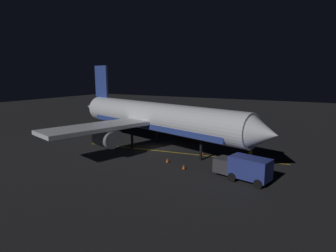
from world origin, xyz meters
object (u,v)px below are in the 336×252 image
(ground_crew_worker, at_px, (251,156))
(traffic_cone_near_left, at_px, (184,167))
(catering_truck, at_px, (204,130))
(traffic_cone_under_wing, at_px, (167,161))
(traffic_cone_near_right, at_px, (202,153))
(baggage_truck, at_px, (244,169))
(airliner, at_px, (153,118))

(ground_crew_worker, height_order, traffic_cone_near_left, ground_crew_worker)
(catering_truck, distance_m, traffic_cone_under_wing, 16.33)
(catering_truck, height_order, traffic_cone_near_right, catering_truck)
(catering_truck, bearing_deg, traffic_cone_near_right, 20.73)
(baggage_truck, bearing_deg, traffic_cone_near_left, -92.11)
(airliner, height_order, traffic_cone_near_right, airliner)
(baggage_truck, distance_m, catering_truck, 21.19)
(traffic_cone_near_right, xyz_separation_m, traffic_cone_under_wing, (5.32, -2.49, 0.00))
(airliner, xyz_separation_m, traffic_cone_under_wing, (5.53, 5.41, -4.25))
(traffic_cone_under_wing, bearing_deg, airliner, -135.62)
(catering_truck, height_order, ground_crew_worker, catering_truck)
(baggage_truck, bearing_deg, ground_crew_worker, -172.70)
(traffic_cone_under_wing, bearing_deg, baggage_truck, 80.97)
(baggage_truck, bearing_deg, traffic_cone_near_right, -133.01)
(baggage_truck, height_order, traffic_cone_near_right, baggage_truck)
(baggage_truck, relative_size, traffic_cone_near_right, 11.08)
(ground_crew_worker, distance_m, traffic_cone_under_wing, 10.25)
(baggage_truck, relative_size, catering_truck, 1.00)
(catering_truck, relative_size, traffic_cone_near_right, 11.05)
(ground_crew_worker, bearing_deg, catering_truck, -136.94)
(airliner, xyz_separation_m, traffic_cone_near_left, (6.84, 8.29, -4.25))
(airliner, xyz_separation_m, ground_crew_worker, (0.75, 14.46, -3.62))
(ground_crew_worker, bearing_deg, traffic_cone_near_right, -94.67)
(catering_truck, bearing_deg, traffic_cone_under_wing, 5.79)
(baggage_truck, height_order, ground_crew_worker, baggage_truck)
(ground_crew_worker, bearing_deg, traffic_cone_near_left, -45.35)
(baggage_truck, bearing_deg, airliner, -114.92)
(catering_truck, distance_m, ground_crew_worker, 15.67)
(traffic_cone_near_left, height_order, traffic_cone_near_right, same)
(airliner, relative_size, traffic_cone_near_left, 68.12)
(ground_crew_worker, xyz_separation_m, traffic_cone_near_right, (-0.54, -6.56, -0.64))
(traffic_cone_near_right, relative_size, traffic_cone_under_wing, 1.00)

